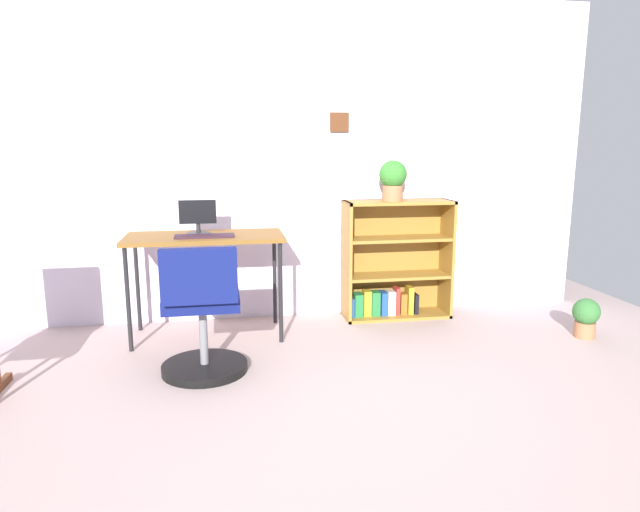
% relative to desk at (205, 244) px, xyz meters
% --- Properties ---
extents(ground_plane, '(6.24, 6.24, 0.00)m').
position_rel_desk_xyz_m(ground_plane, '(0.51, -1.70, -0.68)').
color(ground_plane, '#B09793').
extents(wall_back, '(5.20, 0.12, 2.50)m').
position_rel_desk_xyz_m(wall_back, '(0.51, 0.45, 0.57)').
color(wall_back, silver).
rests_on(wall_back, ground_plane).
extents(desk, '(1.10, 0.52, 0.74)m').
position_rel_desk_xyz_m(desk, '(0.00, 0.00, 0.00)').
color(desk, brown).
rests_on(desk, ground_plane).
extents(monitor, '(0.26, 0.17, 0.24)m').
position_rel_desk_xyz_m(monitor, '(-0.04, 0.03, 0.18)').
color(monitor, '#262628').
rests_on(monitor, desk).
extents(keyboard, '(0.40, 0.12, 0.02)m').
position_rel_desk_xyz_m(keyboard, '(0.00, -0.10, 0.07)').
color(keyboard, '#2D1925').
rests_on(keyboard, desk).
extents(office_chair, '(0.52, 0.55, 0.81)m').
position_rel_desk_xyz_m(office_chair, '(-0.01, -0.71, -0.33)').
color(office_chair, black).
rests_on(office_chair, ground_plane).
extents(bookshelf_low, '(0.85, 0.30, 0.94)m').
position_rel_desk_xyz_m(bookshelf_low, '(1.47, 0.26, -0.26)').
color(bookshelf_low, olive).
rests_on(bookshelf_low, ground_plane).
extents(potted_plant_on_shelf, '(0.21, 0.21, 0.31)m').
position_rel_desk_xyz_m(potted_plant_on_shelf, '(1.43, 0.20, 0.43)').
color(potted_plant_on_shelf, '#9E6642').
rests_on(potted_plant_on_shelf, bookshelf_low).
extents(potted_plant_floor, '(0.19, 0.19, 0.29)m').
position_rel_desk_xyz_m(potted_plant_floor, '(2.68, -0.50, -0.52)').
color(potted_plant_floor, '#9E6642').
rests_on(potted_plant_floor, ground_plane).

